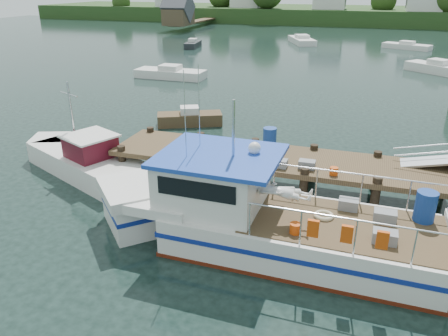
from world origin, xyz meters
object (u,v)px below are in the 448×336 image
(dock, at_px, (441,153))
(lobster_boat, at_px, (257,217))
(work_boat, at_px, (82,158))
(moored_rowboat, at_px, (190,118))
(moored_d, at_px, (302,40))
(moored_e, at_px, (193,44))
(moored_a, at_px, (170,73))
(moored_far, at_px, (407,46))
(moored_b, at_px, (438,68))

(dock, relative_size, lobster_boat, 1.42)
(work_boat, relative_size, moored_rowboat, 1.85)
(work_boat, distance_m, moored_d, 47.19)
(dock, xyz_separation_m, moored_e, (-24.57, 37.75, -1.82))
(moored_rowboat, distance_m, moored_a, 13.92)
(moored_d, bearing_deg, moored_a, -98.03)
(moored_far, bearing_deg, moored_e, -156.64)
(moored_rowboat, relative_size, moored_e, 0.92)
(moored_b, bearing_deg, lobster_boat, -100.96)
(lobster_boat, relative_size, moored_far, 1.93)
(lobster_boat, xyz_separation_m, work_boat, (-8.73, 3.35, -0.38))
(moored_far, relative_size, moored_e, 1.42)
(work_boat, bearing_deg, moored_b, 83.66)
(moored_a, bearing_deg, work_boat, -55.81)
(dock, relative_size, work_boat, 2.28)
(moored_d, bearing_deg, moored_far, 1.71)
(moored_rowboat, xyz_separation_m, moored_a, (-6.80, 12.15, 0.02))
(moored_b, relative_size, moored_e, 1.34)
(moored_rowboat, relative_size, moored_a, 0.64)
(work_boat, distance_m, moored_b, 34.50)
(moored_far, distance_m, moored_a, 33.12)
(work_boat, xyz_separation_m, moored_d, (2.37, 47.13, -0.19))
(moored_rowboat, xyz_separation_m, moored_far, (13.92, 37.99, -0.04))
(moored_d, bearing_deg, work_boat, -85.82)
(moored_d, bearing_deg, moored_e, -139.15)
(dock, relative_size, moored_rowboat, 4.23)
(moored_e, bearing_deg, dock, -75.09)
(moored_e, bearing_deg, work_boat, -93.23)
(moored_far, bearing_deg, work_boat, -101.10)
(work_boat, bearing_deg, moored_d, 111.41)
(dock, xyz_separation_m, moored_a, (-19.21, 19.13, -1.82))
(moored_a, xyz_separation_m, moored_e, (-5.36, 18.62, -0.00))
(lobster_boat, height_order, moored_a, lobster_boat)
(work_boat, bearing_deg, moored_far, 95.31)
(moored_e, bearing_deg, moored_a, -92.08)
(dock, xyz_separation_m, moored_rowboat, (-12.41, 6.98, -1.84))
(dock, distance_m, moored_b, 29.02)
(lobster_boat, height_order, moored_b, lobster_boat)
(moored_b, bearing_deg, moored_a, -152.77)
(moored_far, bearing_deg, dock, -84.04)
(dock, bearing_deg, lobster_boat, -142.48)
(moored_rowboat, bearing_deg, moored_e, 116.44)
(moored_b, relative_size, moored_d, 0.78)
(moored_d, bearing_deg, lobster_boat, -75.76)
(lobster_boat, height_order, moored_e, lobster_boat)
(moored_rowboat, bearing_deg, moored_b, 59.08)
(moored_a, bearing_deg, lobster_boat, -39.34)
(lobster_boat, distance_m, work_boat, 9.36)
(moored_b, distance_m, moored_d, 23.14)
(work_boat, height_order, moored_a, work_boat)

